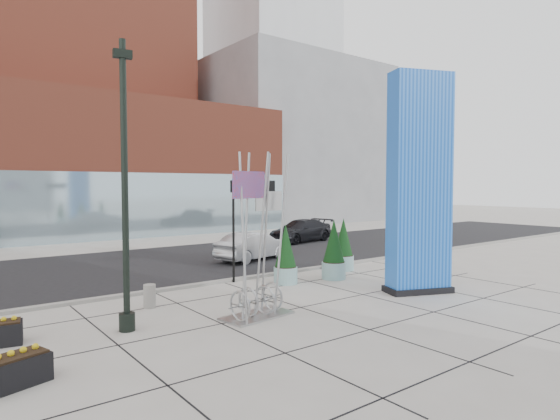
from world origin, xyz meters
TOP-DOWN VIEW (x-y plane):
  - ground at (0.00, 0.00)m, footprint 160.00×160.00m
  - street_asphalt at (0.00, 10.00)m, footprint 80.00×12.00m
  - curb_edge at (0.00, 4.00)m, footprint 80.00×0.30m
  - tower_podium at (1.00, 27.00)m, footprint 34.00×10.00m
  - tower_glass_front at (1.00, 22.20)m, footprint 34.00×0.60m
  - building_grey_parking at (26.00, 32.00)m, footprint 20.00×18.00m
  - building_pale_office at (36.00, 48.00)m, footprint 16.00×16.00m
  - blue_pylon at (5.94, -1.98)m, footprint 2.69×1.94m
  - lamp_post at (-4.40, 0.04)m, footprint 0.53×0.44m
  - public_art_sculpture at (-0.74, -1.00)m, footprint 2.35×1.39m
  - concrete_bollard at (-2.97, 2.00)m, footprint 0.40×0.40m
  - overhead_street_sign at (2.11, 3.80)m, footprint 1.99×0.50m
  - round_planter_east at (7.00, 3.01)m, footprint 0.99×0.99m
  - round_planter_mid at (5.20, 1.80)m, footprint 1.03×1.03m
  - round_planter_west at (2.94, 2.29)m, footprint 0.98×0.98m
  - box_planter_south at (-7.50, -2.17)m, footprint 1.51×1.07m
  - car_silver_mid at (5.26, 8.06)m, footprint 4.81×2.68m
  - car_dark_east at (12.57, 12.82)m, footprint 5.71×3.12m

SIDE VIEW (x-z plane):
  - ground at x=0.00m, z-range 0.00..0.00m
  - street_asphalt at x=0.00m, z-range 0.00..0.02m
  - curb_edge at x=0.00m, z-range 0.00..0.12m
  - box_planter_south at x=-7.50m, z-range -0.03..0.72m
  - concrete_bollard at x=-2.97m, z-range 0.00..0.77m
  - car_silver_mid at x=5.26m, z-range 0.00..1.50m
  - car_dark_east at x=12.57m, z-range 0.00..1.57m
  - round_planter_west at x=2.94m, z-range -0.07..2.38m
  - round_planter_east at x=7.00m, z-range -0.07..2.42m
  - round_planter_mid at x=5.20m, z-range -0.07..2.51m
  - public_art_sculpture at x=-0.74m, z-range -1.20..3.85m
  - tower_glass_front at x=1.00m, z-range 0.00..5.00m
  - lamp_post at x=-4.40m, z-range -0.72..7.23m
  - overhead_street_sign at x=2.11m, z-range 1.52..5.75m
  - blue_pylon at x=5.94m, z-range -0.14..8.05m
  - tower_podium at x=1.00m, z-range 0.00..11.00m
  - building_grey_parking at x=26.00m, z-range 0.00..18.00m
  - building_pale_office at x=36.00m, z-range 0.00..55.00m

